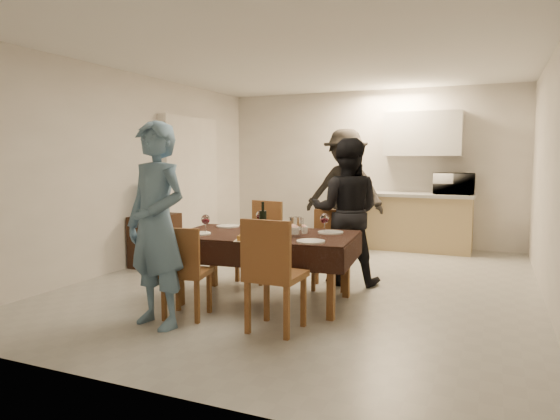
{
  "coord_description": "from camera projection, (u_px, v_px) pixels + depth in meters",
  "views": [
    {
      "loc": [
        1.98,
        -5.44,
        1.47
      ],
      "look_at": [
        -0.23,
        -0.3,
        0.88
      ],
      "focal_mm": 32.0,
      "sensor_mm": 36.0,
      "label": 1
    }
  ],
  "objects": [
    {
      "name": "floor",
      "position": [
        308.0,
        283.0,
        5.9
      ],
      "size": [
        5.0,
        6.0,
        0.02
      ],
      "primitive_type": "cube",
      "color": "#9D9D99",
      "rests_on": "ground"
    },
    {
      "name": "ceiling",
      "position": [
        309.0,
        57.0,
        5.63
      ],
      "size": [
        5.0,
        6.0,
        0.02
      ],
      "primitive_type": "cube",
      "color": "white",
      "rests_on": "wall_back"
    },
    {
      "name": "wall_back",
      "position": [
        369.0,
        168.0,
        8.51
      ],
      "size": [
        5.0,
        0.02,
        2.6
      ],
      "primitive_type": "cube",
      "color": "silver",
      "rests_on": "floor"
    },
    {
      "name": "wall_front",
      "position": [
        140.0,
        186.0,
        3.02
      ],
      "size": [
        5.0,
        0.02,
        2.6
      ],
      "primitive_type": "cube",
      "color": "silver",
      "rests_on": "floor"
    },
    {
      "name": "wall_left",
      "position": [
        135.0,
        170.0,
        6.75
      ],
      "size": [
        0.02,
        6.0,
        2.6
      ],
      "primitive_type": "cube",
      "color": "silver",
      "rests_on": "floor"
    },
    {
      "name": "wall_right",
      "position": [
        554.0,
        176.0,
        4.78
      ],
      "size": [
        0.02,
        6.0,
        2.6
      ],
      "primitive_type": "cube",
      "color": "silver",
      "rests_on": "floor"
    },
    {
      "name": "stub_partition",
      "position": [
        190.0,
        185.0,
        7.84
      ],
      "size": [
        0.15,
        1.4,
        2.1
      ],
      "primitive_type": "cube",
      "color": "white",
      "rests_on": "floor"
    },
    {
      "name": "kitchen_base_cabinet",
      "position": [
        400.0,
        222.0,
        8.07
      ],
      "size": [
        2.2,
        0.6,
        0.86
      ],
      "primitive_type": "cube",
      "color": "#A08860",
      "rests_on": "floor"
    },
    {
      "name": "kitchen_worktop",
      "position": [
        401.0,
        194.0,
        8.02
      ],
      "size": [
        2.24,
        0.64,
        0.05
      ],
      "primitive_type": "cube",
      "color": "#ABACA7",
      "rests_on": "kitchen_base_cabinet"
    },
    {
      "name": "upper_cabinet",
      "position": [
        423.0,
        134.0,
        7.93
      ],
      "size": [
        1.2,
        0.34,
        0.7
      ],
      "primitive_type": "cube",
      "color": "silver",
      "rests_on": "wall_back"
    },
    {
      "name": "dining_table",
      "position": [
        265.0,
        237.0,
        5.08
      ],
      "size": [
        1.89,
        1.22,
        0.7
      ],
      "rotation": [
        0.0,
        0.0,
        0.1
      ],
      "color": "black",
      "rests_on": "floor"
    },
    {
      "name": "chair_near_left",
      "position": [
        181.0,
        263.0,
        4.51
      ],
      "size": [
        0.46,
        0.46,
        0.46
      ],
      "rotation": [
        0.0,
        0.0,
        0.2
      ],
      "color": "brown",
      "rests_on": "floor"
    },
    {
      "name": "chair_near_right",
      "position": [
        272.0,
        264.0,
        4.14
      ],
      "size": [
        0.45,
        0.46,
        0.53
      ],
      "rotation": [
        0.0,
        0.0,
        -0.03
      ],
      "color": "brown",
      "rests_on": "floor"
    },
    {
      "name": "chair_far_left",
      "position": [
        254.0,
        234.0,
        5.86
      ],
      "size": [
        0.5,
        0.51,
        0.51
      ],
      "rotation": [
        0.0,
        0.0,
        2.96
      ],
      "color": "brown",
      "rests_on": "floor"
    },
    {
      "name": "chair_far_right",
      "position": [
        327.0,
        242.0,
        5.52
      ],
      "size": [
        0.48,
        0.48,
        0.48
      ],
      "rotation": [
        0.0,
        0.0,
        3.36
      ],
      "color": "brown",
      "rests_on": "floor"
    },
    {
      "name": "console",
      "position": [
        156.0,
        240.0,
        6.87
      ],
      "size": [
        0.37,
        0.75,
        0.69
      ],
      "primitive_type": "cube",
      "color": "black",
      "rests_on": "floor"
    },
    {
      "name": "water_jug",
      "position": [
        154.0,
        199.0,
        6.81
      ],
      "size": [
        0.3,
        0.3,
        0.45
      ],
      "primitive_type": "cylinder",
      "color": "teal",
      "rests_on": "console"
    },
    {
      "name": "wine_bottle",
      "position": [
        263.0,
        217.0,
        5.12
      ],
      "size": [
        0.08,
        0.08,
        0.32
      ],
      "primitive_type": null,
      "color": "black",
      "rests_on": "dining_table"
    },
    {
      "name": "water_pitcher",
      "position": [
        295.0,
        227.0,
        4.88
      ],
      "size": [
        0.13,
        0.13,
        0.19
      ],
      "primitive_type": "cylinder",
      "color": "white",
      "rests_on": "dining_table"
    },
    {
      "name": "savoury_tart",
      "position": [
        258.0,
        237.0,
        4.68
      ],
      "size": [
        0.47,
        0.4,
        0.05
      ],
      "primitive_type": "cube",
      "rotation": [
        0.0,
        0.0,
        0.26
      ],
      "color": "#B38434",
      "rests_on": "dining_table"
    },
    {
      "name": "salad_bowl",
      "position": [
        299.0,
        230.0,
        5.12
      ],
      "size": [
        0.18,
        0.18,
        0.07
      ],
      "primitive_type": "cylinder",
      "color": "white",
      "rests_on": "dining_table"
    },
    {
      "name": "mushroom_dish",
      "position": [
        272.0,
        228.0,
        5.35
      ],
      "size": [
        0.2,
        0.2,
        0.04
      ],
      "primitive_type": "cylinder",
      "color": "white",
      "rests_on": "dining_table"
    },
    {
      "name": "wine_glass_a",
      "position": [
        206.0,
        224.0,
        5.05
      ],
      "size": [
        0.09,
        0.09,
        0.2
      ],
      "primitive_type": null,
      "color": "white",
      "rests_on": "dining_table"
    },
    {
      "name": "wine_glass_b",
      "position": [
        324.0,
        223.0,
        5.07
      ],
      "size": [
        0.09,
        0.09,
        0.21
      ],
      "primitive_type": null,
      "color": "white",
      "rests_on": "dining_table"
    },
    {
      "name": "wine_glass_c",
      "position": [
        260.0,
        220.0,
        5.41
      ],
      "size": [
        0.09,
        0.09,
        0.2
      ],
      "primitive_type": null,
      "color": "white",
      "rests_on": "dining_table"
    },
    {
      "name": "plate_near_left",
      "position": [
        199.0,
        234.0,
        5.03
      ],
      "size": [
        0.24,
        0.24,
        0.01
      ],
      "primitive_type": "cylinder",
      "color": "white",
      "rests_on": "dining_table"
    },
    {
      "name": "plate_near_right",
      "position": [
        311.0,
        241.0,
        4.56
      ],
      "size": [
        0.26,
        0.26,
        0.02
      ],
      "primitive_type": "cylinder",
      "color": "white",
      "rests_on": "dining_table"
    },
    {
      "name": "plate_far_left",
      "position": [
        228.0,
        226.0,
        5.58
      ],
      "size": [
        0.26,
        0.26,
        0.01
      ],
      "primitive_type": "cylinder",
      "color": "white",
      "rests_on": "dining_table"
    },
    {
      "name": "plate_far_right",
      "position": [
        331.0,
        232.0,
        5.11
      ],
      "size": [
        0.26,
        0.26,
        0.02
      ],
      "primitive_type": "cylinder",
      "color": "white",
      "rests_on": "dining_table"
    },
    {
      "name": "microwave",
      "position": [
        454.0,
        184.0,
        7.68
      ],
      "size": [
        0.59,
        0.4,
        0.33
      ],
      "primitive_type": "imported",
      "rotation": [
        0.0,
        0.0,
        3.14
      ],
      "color": "silver",
      "rests_on": "kitchen_worktop"
    },
    {
      "name": "person_near",
      "position": [
        156.0,
        225.0,
        4.31
      ],
      "size": [
        0.73,
        0.56,
        1.79
      ],
      "primitive_type": "imported",
      "rotation": [
        0.0,
        0.0,
        -0.23
      ],
      "color": "slate",
      "rests_on": "floor"
    },
    {
      "name": "person_far",
      "position": [
        346.0,
        211.0,
        5.8
      ],
      "size": [
        0.92,
        0.77,
        1.7
      ],
      "primitive_type": "imported",
      "rotation": [
        0.0,
        0.0,
        3.31
      ],
      "color": "black",
      "rests_on": "floor"
    },
    {
      "name": "person_kitchen",
      "position": [
        345.0,
        190.0,
        7.92
      ],
      "size": [
        1.24,
        0.71,
        1.92
      ],
      "primitive_type": "imported",
      "color": "black",
      "rests_on": "floor"
    }
  ]
}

